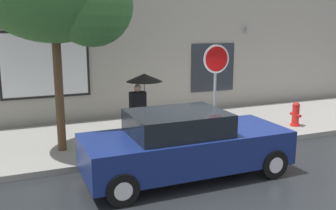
% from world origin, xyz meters
% --- Properties ---
extents(ground_plane, '(60.00, 60.00, 0.00)m').
position_xyz_m(ground_plane, '(0.00, 0.00, 0.00)').
color(ground_plane, black).
extents(sidewalk, '(20.00, 4.00, 0.15)m').
position_xyz_m(sidewalk, '(0.00, 3.00, 0.07)').
color(sidewalk, gray).
rests_on(sidewalk, ground).
extents(building_facade, '(20.00, 0.67, 7.00)m').
position_xyz_m(building_facade, '(-0.02, 5.50, 3.48)').
color(building_facade, '#9E998E').
rests_on(building_facade, ground).
extents(parked_car, '(4.51, 1.85, 1.48)m').
position_xyz_m(parked_car, '(-0.64, -0.14, 0.73)').
color(parked_car, navy).
rests_on(parked_car, ground).
extents(fire_hydrant, '(0.30, 0.44, 0.76)m').
position_xyz_m(fire_hydrant, '(4.17, 1.90, 0.52)').
color(fire_hydrant, red).
rests_on(fire_hydrant, sidewalk).
extents(pedestrian_with_umbrella, '(1.01, 1.01, 1.81)m').
position_xyz_m(pedestrian_with_umbrella, '(-0.66, 2.61, 1.61)').
color(pedestrian_with_umbrella, black).
rests_on(pedestrian_with_umbrella, sidewalk).
extents(stop_sign, '(0.76, 0.10, 2.63)m').
position_xyz_m(stop_sign, '(1.04, 1.53, 2.01)').
color(stop_sign, gray).
rests_on(stop_sign, sidewalk).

